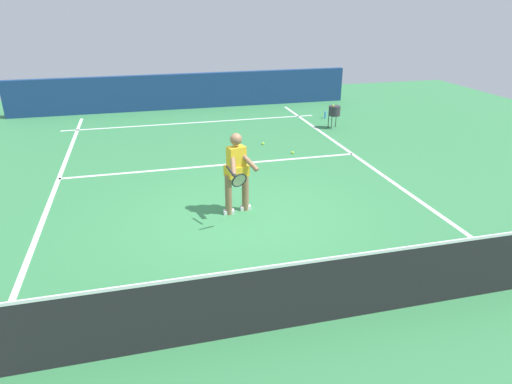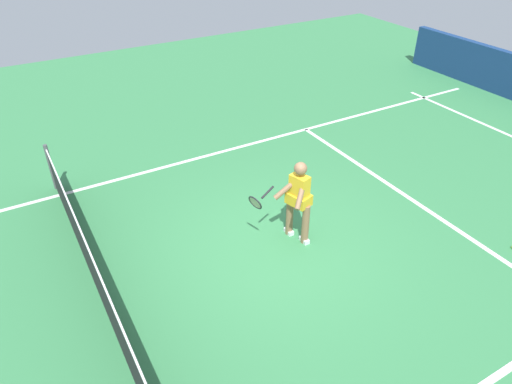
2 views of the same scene
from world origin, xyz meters
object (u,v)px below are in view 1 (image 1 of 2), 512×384
Objects in this scene: tennis_ball_near at (263,144)px; tennis_ball_mid at (292,152)px; ball_hopper at (334,111)px; water_bottle at (325,115)px; tennis_player at (237,171)px.

tennis_ball_mid is at bearing 119.44° from tennis_ball_near.
water_bottle is (-0.23, -1.24, -0.43)m from ball_hopper.
water_bottle is (-4.45, -6.50, -0.73)m from tennis_player.
ball_hopper reaches higher than water_bottle.
tennis_ball_mid is at bearing -124.47° from tennis_player.
ball_hopper is at bearing 79.40° from water_bottle.
water_bottle reaches higher than tennis_ball_near.
water_bottle is at bearing -124.40° from tennis_player.
tennis_ball_mid is at bearing 45.74° from ball_hopper.
ball_hopper is (-2.60, -1.16, 0.51)m from tennis_ball_near.
tennis_ball_mid is 0.28× the size of water_bottle.
water_bottle is at bearing -100.60° from ball_hopper.
tennis_player is 2.09× the size of ball_hopper.
tennis_player is at bearing 51.25° from ball_hopper.
water_bottle is at bearing -139.71° from tennis_ball_near.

